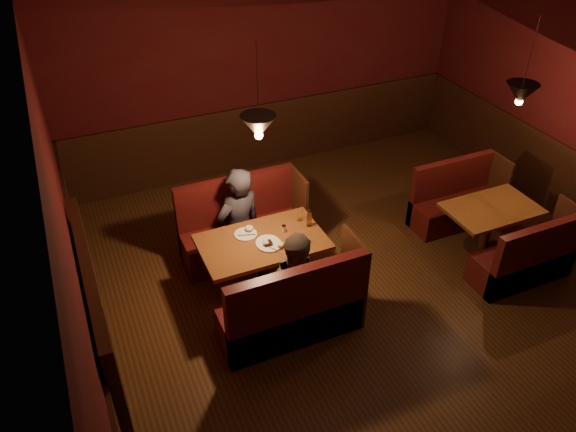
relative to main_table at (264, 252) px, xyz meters
name	(u,v)px	position (x,y,z in m)	size (l,w,h in m)	color
room	(373,233)	(0.87, -0.74, 0.50)	(6.02, 7.02, 2.92)	#4F2911
main_table	(264,252)	(0.00, 0.00, 0.00)	(1.34, 0.81, 0.94)	#4F2E19
main_bench_far	(242,231)	(0.02, 0.76, -0.23)	(1.47, 0.53, 1.00)	#3B110F
main_bench_near	(294,313)	(0.02, -0.76, -0.23)	(1.47, 0.53, 1.00)	#3B110F
second_table	(489,218)	(2.77, -0.38, -0.09)	(1.10, 0.70, 0.62)	#4F2E19
second_bench_far	(455,203)	(2.80, 0.27, -0.28)	(1.21, 0.45, 0.87)	#3B110F
second_bench_near	(527,261)	(2.80, -1.04, -0.28)	(1.21, 0.45, 0.87)	#3B110F
diner_a	(238,205)	(-0.06, 0.61, 0.26)	(0.59, 0.39, 1.62)	#2C2934
diner_b	(301,267)	(0.18, -0.56, 0.16)	(0.70, 0.54, 1.43)	#41352F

